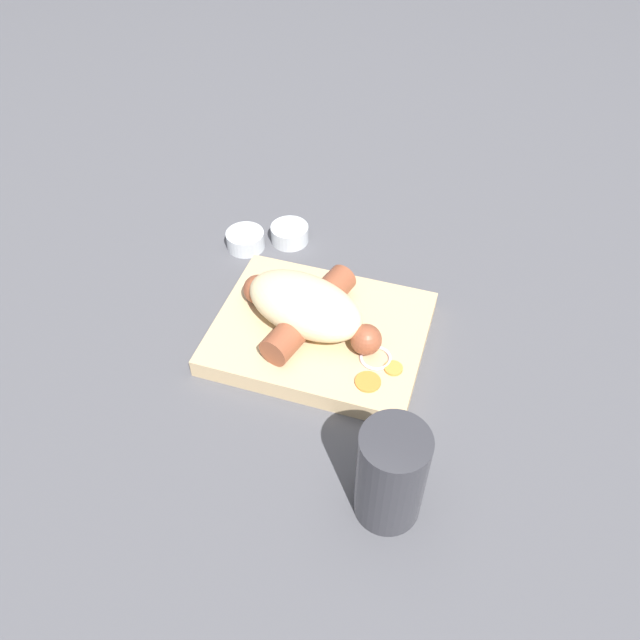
# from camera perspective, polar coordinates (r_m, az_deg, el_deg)

# --- Properties ---
(ground_plane) EXTENTS (3.00, 3.00, 0.00)m
(ground_plane) POSITION_cam_1_polar(r_m,az_deg,el_deg) (0.75, -0.00, -1.79)
(ground_plane) COLOR #4C4C51
(food_tray) EXTENTS (0.24, 0.19, 0.02)m
(food_tray) POSITION_cam_1_polar(r_m,az_deg,el_deg) (0.74, -0.00, -1.17)
(food_tray) COLOR tan
(food_tray) RESTS_ON ground_plane
(bread_roll) EXTENTS (0.16, 0.12, 0.06)m
(bread_roll) POSITION_cam_1_polar(r_m,az_deg,el_deg) (0.71, -1.37, 1.46)
(bread_roll) COLOR beige
(bread_roll) RESTS_ON food_tray
(sausage) EXTENTS (0.18, 0.15, 0.04)m
(sausage) POSITION_cam_1_polar(r_m,az_deg,el_deg) (0.72, -0.94, 0.60)
(sausage) COLOR brown
(sausage) RESTS_ON food_tray
(pickled_veggies) EXTENTS (0.05, 0.07, 0.00)m
(pickled_veggies) POSITION_cam_1_polar(r_m,az_deg,el_deg) (0.69, 5.19, -4.17)
(pickled_veggies) COLOR orange
(pickled_veggies) RESTS_ON food_tray
(condiment_cup_near) EXTENTS (0.05, 0.05, 0.02)m
(condiment_cup_near) POSITION_cam_1_polar(r_m,az_deg,el_deg) (0.88, -2.79, 7.82)
(condiment_cup_near) COLOR silver
(condiment_cup_near) RESTS_ON ground_plane
(condiment_cup_far) EXTENTS (0.05, 0.05, 0.02)m
(condiment_cup_far) POSITION_cam_1_polar(r_m,az_deg,el_deg) (0.87, -6.82, 7.22)
(condiment_cup_far) COLOR silver
(condiment_cup_far) RESTS_ON ground_plane
(drink_glass) EXTENTS (0.06, 0.06, 0.11)m
(drink_glass) POSITION_cam_1_polar(r_m,az_deg,el_deg) (0.58, 6.50, -13.90)
(drink_glass) COLOR #333338
(drink_glass) RESTS_ON ground_plane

